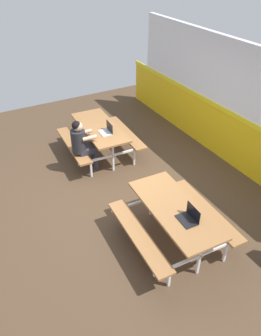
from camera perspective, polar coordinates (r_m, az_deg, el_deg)
The scene contains 7 objects.
ground_plane at distance 6.57m, azimuth -0.89°, elevation -4.29°, with size 10.00×10.00×0.02m, color #4C3826.
accent_backdrop at distance 7.29m, azimuth 17.50°, elevation 9.94°, with size 8.00×0.14×2.60m.
picnic_table_left at distance 7.43m, azimuth -5.37°, elevation 6.10°, with size 1.83×1.63×0.74m.
picnic_table_right at distance 5.26m, azimuth 7.63°, elevation -8.21°, with size 1.83×1.63×0.74m.
student_nearer at distance 6.86m, azimuth -8.43°, elevation 4.50°, with size 0.37×0.53×1.21m.
laptop_silver at distance 7.07m, azimuth -4.17°, elevation 6.52°, with size 0.33×0.23×0.22m.
laptop_dark at distance 4.95m, azimuth 10.17°, elevation -8.47°, with size 0.33×0.23×0.22m.
Camera 1 is at (4.49, -2.37, 4.15)m, focal length 34.92 mm.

